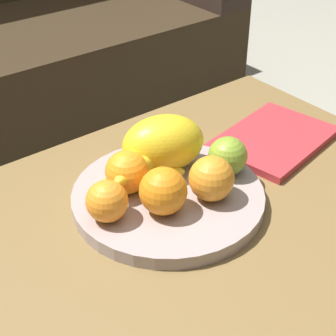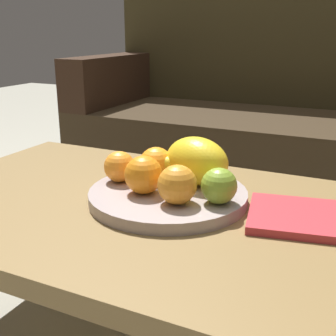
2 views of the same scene
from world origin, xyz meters
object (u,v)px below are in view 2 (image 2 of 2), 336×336
fruit_bowl (168,196)px  banana_bunch (171,171)px  orange_front (177,185)px  orange_back (156,164)px  couch (280,135)px  orange_left (146,174)px  orange_right (119,167)px  apple_front (219,186)px  melon_large_front (197,161)px  magazine (315,218)px  coffee_table (144,221)px

fruit_bowl → banana_bunch: size_ratio=1.93×
orange_front → orange_back: 0.15m
orange_front → couch: bearing=91.3°
banana_bunch → orange_back: bearing=176.0°
couch → orange_left: bearing=-93.0°
orange_right → orange_back: bearing=32.2°
fruit_bowl → orange_right: size_ratio=4.86×
fruit_bowl → apple_front: (0.12, -0.02, 0.05)m
orange_left → orange_right: orange_left is taller
fruit_bowl → melon_large_front: (0.04, 0.06, 0.07)m
couch → orange_back: 1.02m
couch → orange_back: (-0.08, -1.01, 0.14)m
magazine → orange_back: bearing=165.4°
fruit_bowl → orange_left: bearing=-137.2°
orange_left → banana_bunch: bearing=74.9°
coffee_table → melon_large_front: melon_large_front is taller
fruit_bowl → magazine: size_ratio=1.36×
orange_left → orange_back: bearing=102.6°
banana_bunch → coffee_table: bearing=-106.9°
coffee_table → banana_bunch: size_ratio=6.13×
orange_right → melon_large_front: bearing=20.6°
coffee_table → melon_large_front: (0.08, 0.10, 0.12)m
fruit_bowl → orange_back: orange_back is taller
orange_right → orange_back: 0.08m
orange_front → orange_left: (-0.08, 0.03, 0.00)m
orange_left → banana_bunch: orange_left is taller
fruit_bowl → banana_bunch: (-0.01, 0.04, 0.04)m
orange_left → orange_back: (-0.02, 0.08, -0.00)m
orange_front → coffee_table: bearing=166.0°
orange_left → melon_large_front: bearing=52.5°
couch → magazine: couch is taller
orange_right → apple_front: apple_front is taller
fruit_bowl → orange_right: (-0.12, 0.00, 0.05)m
banana_bunch → melon_large_front: bearing=20.0°
orange_back → apple_front: (0.17, -0.07, -0.00)m
banana_bunch → couch: bearing=87.9°
coffee_table → orange_front: bearing=-14.0°
coffee_table → orange_right: orange_right is taller
orange_left → magazine: size_ratio=0.32×
coffee_table → couch: size_ratio=0.64×
magazine → banana_bunch: bearing=165.4°
coffee_table → fruit_bowl: fruit_bowl is taller
fruit_bowl → melon_large_front: bearing=58.5°
orange_right → banana_bunch: orange_right is taller
couch → fruit_bowl: bearing=-91.2°
melon_large_front → orange_left: size_ratio=1.90×
orange_back → banana_bunch: 0.04m
orange_left → apple_front: (0.16, 0.01, -0.00)m
apple_front → banana_bunch: size_ratio=0.41×
melon_large_front → coffee_table: bearing=-127.8°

